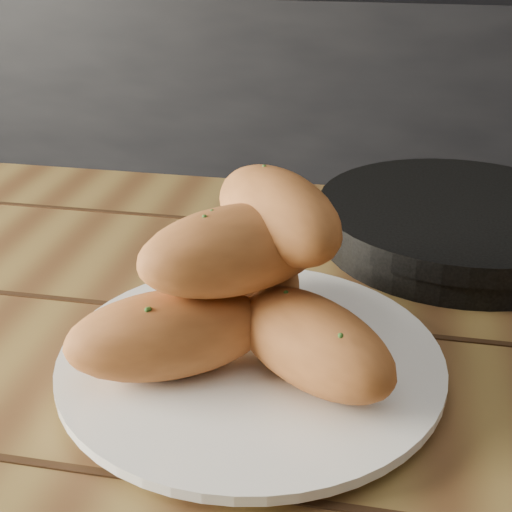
% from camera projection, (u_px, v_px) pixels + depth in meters
% --- Properties ---
extents(counter, '(2.80, 0.60, 0.90)m').
position_uv_depth(counter, '(508.00, 181.00, 1.78)').
color(counter, black).
rests_on(counter, ground).
extents(plate, '(0.29, 0.29, 0.02)m').
position_uv_depth(plate, '(251.00, 363.00, 0.54)').
color(plate, white).
rests_on(plate, table).
extents(bread_rolls, '(0.26, 0.22, 0.13)m').
position_uv_depth(bread_rolls, '(249.00, 286.00, 0.51)').
color(bread_rolls, '#B76832').
rests_on(bread_rolls, plate).
extents(skillet, '(0.42, 0.29, 0.05)m').
position_uv_depth(skillet, '(460.00, 223.00, 0.74)').
color(skillet, black).
rests_on(skillet, table).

